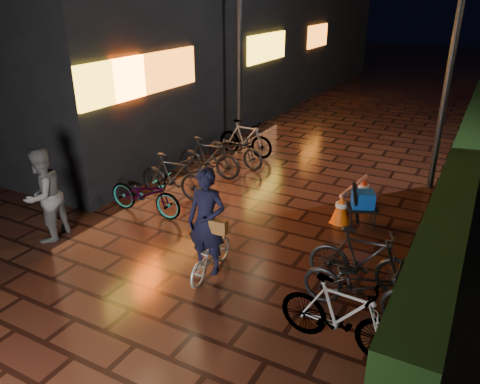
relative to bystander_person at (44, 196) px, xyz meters
The scene contains 10 objects.
ground 3.53m from the bystander_person, 11.74° to the left, with size 80.00×80.00×0.00m, color #381911.
hedge 10.95m from the bystander_person, 52.60° to the left, with size 0.70×20.00×1.00m, color black.
bystander_person is the anchor object (origin of this frame).
lamp_post_hedge 8.83m from the bystander_person, 45.67° to the left, with size 0.53×0.21×5.51m.
lamp_post_sf 7.20m from the bystander_person, 86.73° to the left, with size 0.53×0.15×5.63m.
cyclist 3.36m from the bystander_person, ahead, with size 0.70×1.35×1.90m.
traffic_barrier 6.14m from the bystander_person, 39.31° to the left, with size 0.55×1.59×0.64m.
cart_assembly 6.04m from the bystander_person, 32.89° to the left, with size 0.72×0.78×1.08m.
parked_bikes_storefront 4.09m from the bystander_person, 75.98° to the left, with size 2.01×4.97×1.02m.
parked_bikes_hedge 5.76m from the bystander_person, ahead, with size 1.91×2.08×1.02m.
Camera 1 is at (3.57, -5.89, 4.34)m, focal length 35.00 mm.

